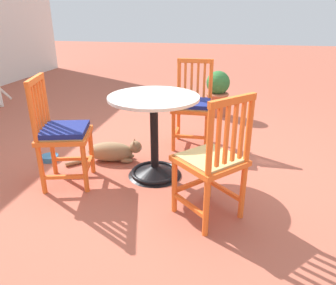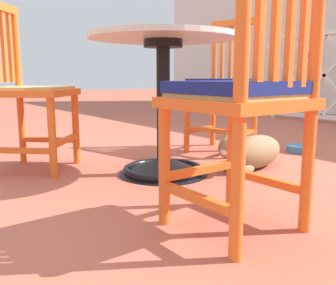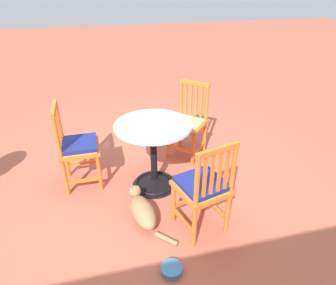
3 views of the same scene
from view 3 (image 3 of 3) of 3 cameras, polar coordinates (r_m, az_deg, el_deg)
name	(u,v)px [view 3 (image 3 of 3)]	position (r m, az deg, el deg)	size (l,w,h in m)	color
ground_plane	(141,185)	(3.27, -5.24, -8.06)	(24.00, 24.00, 0.00)	#AD5642
cafe_table	(154,163)	(3.09, -2.72, -3.93)	(0.76, 0.76, 0.73)	black
orange_chair_by_planter	(203,188)	(2.50, 6.71, -8.66)	(0.49, 0.49, 0.91)	orange
orange_chair_facing_out	(188,123)	(3.58, 3.85, 3.77)	(0.57, 0.57, 0.91)	orange
orange_chair_tucked_in	(77,147)	(3.18, -17.09, -0.87)	(0.40, 0.40, 0.91)	orange
tabby_cat	(142,209)	(2.82, -5.00, -12.72)	(0.37, 0.70, 0.23)	#8E704C
pet_water_bowl	(172,269)	(2.46, 0.70, -23.23)	(0.17, 0.17, 0.05)	teal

